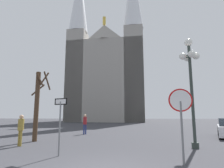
{
  "coord_description": "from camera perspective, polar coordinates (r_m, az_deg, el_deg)",
  "views": [
    {
      "loc": [
        0.74,
        -5.98,
        1.78
      ],
      "look_at": [
        -0.88,
        19.36,
        5.78
      ],
      "focal_mm": 30.07,
      "sensor_mm": 36.0,
      "label": 1
    }
  ],
  "objects": [
    {
      "name": "stop_sign",
      "position": [
        7.37,
        20.21,
        -7.39
      ],
      "size": [
        0.85,
        0.15,
        2.69
      ],
      "color": "slate",
      "rests_on": "ground"
    },
    {
      "name": "street_lamp",
      "position": [
        11.13,
        22.73,
        3.62
      ],
      "size": [
        1.11,
        1.11,
        5.93
      ],
      "color": "#2D3833",
      "rests_on": "ground"
    },
    {
      "name": "one_way_arrow_sign",
      "position": [
        8.57,
        -15.51,
        -9.96
      ],
      "size": [
        0.64,
        0.3,
        2.44
      ],
      "color": "slate",
      "rests_on": "ground"
    },
    {
      "name": "bare_tree",
      "position": [
        13.46,
        -21.75,
        -5.36
      ],
      "size": [
        1.27,
        1.29,
        4.61
      ],
      "color": "#473323",
      "rests_on": "ground"
    },
    {
      "name": "pedestrian_walking",
      "position": [
        16.86,
        -8.23,
        -11.43
      ],
      "size": [
        0.32,
        0.32,
        1.69
      ],
      "color": "navy",
      "rests_on": "ground"
    },
    {
      "name": "pedestrian_standing",
      "position": [
        11.86,
        -25.98,
        -11.66
      ],
      "size": [
        0.32,
        0.32,
        1.71
      ],
      "color": "olive",
      "rests_on": "ground"
    },
    {
      "name": "cathedral",
      "position": [
        44.73,
        -1.29,
        3.64
      ],
      "size": [
        17.98,
        15.3,
        38.13
      ],
      "color": "gray",
      "rests_on": "ground"
    }
  ]
}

